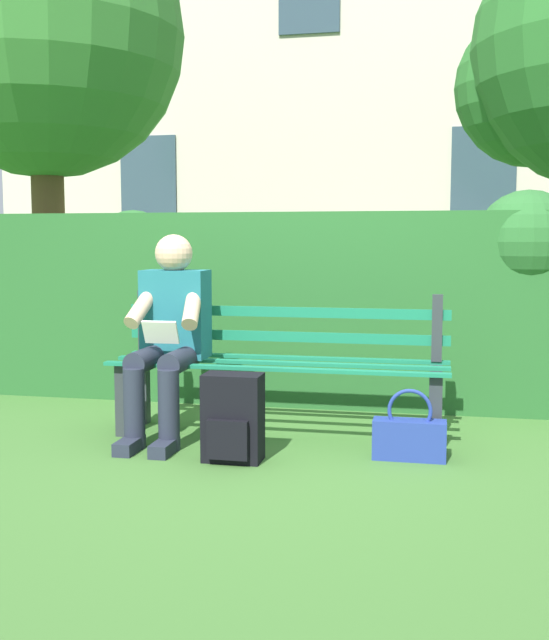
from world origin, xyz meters
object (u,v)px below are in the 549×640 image
at_px(tree, 36,45).
at_px(handbag, 409,437).
at_px(person_seated, 169,330).
at_px(backpack, 233,419).
at_px(park_bench, 280,364).

height_order(tree, handbag, tree).
relative_size(person_seated, handbag, 3.10).
distance_m(person_seated, backpack, 0.76).
xyz_separation_m(tree, backpack, (-3.05, 3.66, -2.90)).
bearing_deg(backpack, person_seated, -40.52).
height_order(person_seated, tree, tree).
xyz_separation_m(person_seated, backpack, (-0.49, 0.42, -0.40)).
bearing_deg(park_bench, backpack, 77.35).
distance_m(park_bench, backpack, 0.63).
bearing_deg(tree, person_seated, 128.30).
relative_size(park_bench, handbag, 5.15).
height_order(park_bench, tree, tree).
bearing_deg(tree, park_bench, 135.99).
height_order(backpack, handbag, backpack).
relative_size(park_bench, person_seated, 1.66).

